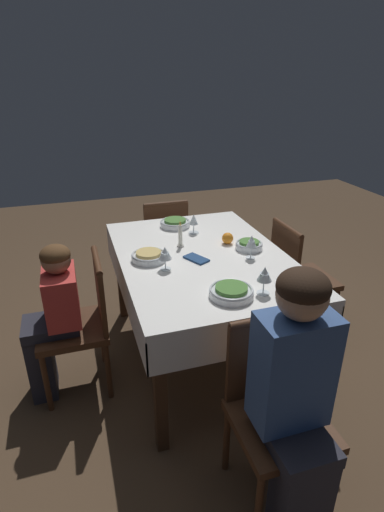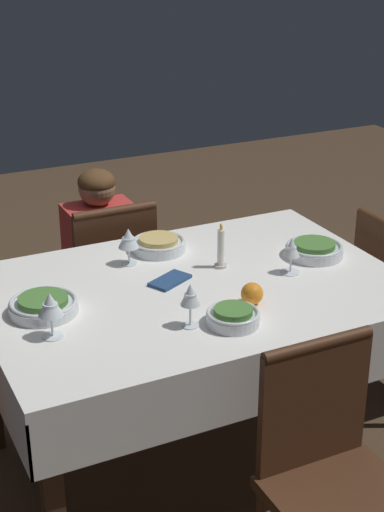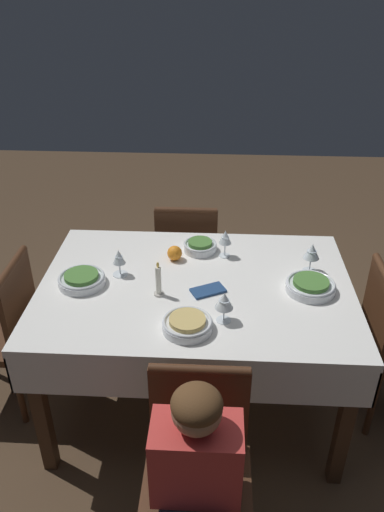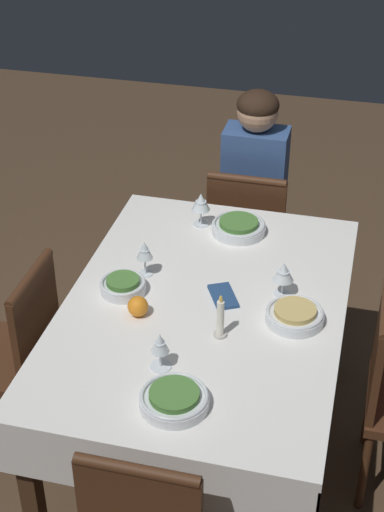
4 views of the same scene
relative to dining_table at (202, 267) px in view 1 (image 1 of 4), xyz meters
name	(u,v)px [view 1 (image 1 of 4)]	position (x,y,z in m)	size (l,w,h in m)	color
ground_plane	(201,354)	(0.00, 0.00, -0.68)	(8.00, 8.00, 0.00)	#4C3826
dining_table	(202,267)	(0.00, 0.00, 0.00)	(1.46, 1.01, 0.76)	white
chair_east	(274,403)	(0.98, 0.01, -0.20)	(0.40, 0.40, 0.85)	#472816
chair_south	(83,318)	(0.04, -0.75, -0.20)	(0.40, 0.40, 0.85)	#472816
chair_north	(297,273)	(-0.09, 0.75, -0.20)	(0.40, 0.40, 0.85)	#472816
chair_west	(164,241)	(-0.98, -0.01, -0.20)	(0.40, 0.40, 0.85)	#472816
person_adult_denim	(297,393)	(1.12, 0.01, -0.01)	(0.34, 0.30, 1.17)	#282833
person_child_red	(52,316)	(0.04, -0.92, -0.15)	(0.30, 0.33, 0.95)	#282833
bowl_east	(231,292)	(0.52, -0.02, 0.11)	(0.22, 0.22, 0.06)	silver
wine_glass_east	(265,275)	(0.54, 0.14, 0.19)	(0.08, 0.08, 0.15)	white
bowl_south	(149,256)	(-0.02, -0.33, 0.11)	(0.21, 0.21, 0.06)	silver
wine_glass_south	(165,254)	(0.13, -0.27, 0.18)	(0.08, 0.08, 0.14)	white
bowl_north	(249,245)	(0.01, 0.31, 0.11)	(0.17, 0.17, 0.06)	silver
wine_glass_north	(251,242)	(0.13, 0.26, 0.19)	(0.06, 0.06, 0.15)	white
bowl_west	(175,223)	(-0.53, -0.03, 0.11)	(0.22, 0.22, 0.06)	silver
wine_glass_west	(194,220)	(-0.37, 0.06, 0.18)	(0.07, 0.07, 0.14)	white
candle_centerpiece	(180,237)	(-0.16, -0.09, 0.15)	(0.05, 0.05, 0.17)	beige
orange_fruit	(228,238)	(-0.12, 0.22, 0.12)	(0.07, 0.07, 0.07)	orange
napkin_red_folded	(196,259)	(0.06, -0.06, 0.09)	(0.17, 0.14, 0.01)	navy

